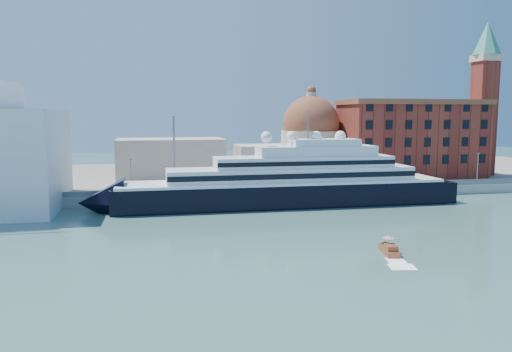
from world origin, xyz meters
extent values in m
plane|color=#3B6663|center=(0.00, 0.00, 0.00)|extent=(400.00, 400.00, 0.00)
cube|color=gray|center=(0.00, 34.00, 1.25)|extent=(180.00, 10.00, 2.50)
cube|color=slate|center=(0.00, 75.00, 1.00)|extent=(260.00, 72.00, 2.00)
cube|color=slate|center=(0.00, 29.50, 3.10)|extent=(180.00, 0.10, 1.20)
cube|color=black|center=(4.17, 23.00, 2.15)|extent=(76.27, 11.73, 6.36)
cone|color=black|center=(-35.92, 23.00, 2.15)|extent=(9.78, 11.73, 11.73)
cube|color=black|center=(42.30, 23.00, 1.96)|extent=(5.87, 10.76, 5.87)
cube|color=white|center=(4.17, 23.00, 5.57)|extent=(74.31, 11.93, 0.59)
cube|color=white|center=(6.13, 23.00, 7.33)|extent=(56.71, 9.78, 2.93)
cube|color=black|center=(6.13, 18.11, 7.33)|extent=(56.71, 0.15, 1.17)
cube|color=white|center=(9.06, 23.00, 10.07)|extent=(41.07, 8.80, 2.54)
cube|color=white|center=(11.99, 23.00, 12.52)|extent=(27.38, 7.82, 2.35)
cube|color=white|center=(13.95, 23.00, 14.47)|extent=(15.64, 6.84, 1.56)
cylinder|color=slate|center=(10.04, 23.00, 18.58)|extent=(0.29, 0.29, 6.84)
sphere|color=white|center=(0.26, 23.00, 15.84)|extent=(2.54, 2.54, 2.54)
sphere|color=white|center=(6.13, 23.00, 15.84)|extent=(2.54, 2.54, 2.54)
sphere|color=white|center=(11.99, 23.00, 15.84)|extent=(2.54, 2.54, 2.54)
sphere|color=white|center=(17.86, 23.00, 15.84)|extent=(2.54, 2.54, 2.54)
cube|color=white|center=(-54.79, 21.49, 0.53)|extent=(10.92, 4.90, 1.41)
cube|color=white|center=(-53.05, 21.73, 1.67)|extent=(3.78, 2.65, 1.05)
cube|color=maroon|center=(9.79, -18.95, 0.34)|extent=(3.10, 6.12, 0.97)
cube|color=maroon|center=(9.59, -19.90, 1.17)|extent=(2.02, 2.70, 0.78)
cylinder|color=slate|center=(9.89, -18.47, 1.56)|extent=(0.06, 0.06, 1.56)
cone|color=red|center=(9.89, -18.47, 2.43)|extent=(1.75, 1.75, 0.39)
cube|color=maroon|center=(52.00, 52.00, 13.00)|extent=(42.00, 18.00, 22.00)
cube|color=brown|center=(52.00, 52.00, 24.50)|extent=(43.00, 19.00, 1.50)
cube|color=maroon|center=(76.00, 52.00, 19.50)|extent=(6.00, 6.00, 35.00)
cube|color=beige|center=(76.00, 52.00, 38.00)|extent=(7.00, 7.00, 2.00)
cone|color=#419072|center=(76.00, 52.00, 44.00)|extent=(8.40, 8.40, 10.00)
cylinder|color=beige|center=(22.00, 58.00, 9.00)|extent=(18.00, 18.00, 14.00)
sphere|color=brown|center=(22.00, 58.00, 18.00)|extent=(17.00, 17.00, 17.00)
cylinder|color=beige|center=(22.00, 58.00, 26.00)|extent=(3.00, 3.00, 3.00)
cube|color=beige|center=(8.00, 56.00, 7.00)|extent=(18.00, 14.00, 10.00)
cube|color=beige|center=(-20.00, 58.00, 8.00)|extent=(30.00, 16.00, 12.00)
cylinder|color=slate|center=(-30.00, 31.00, 6.50)|extent=(0.24, 0.24, 8.00)
cube|color=slate|center=(-30.00, 31.00, 10.60)|extent=(0.80, 0.30, 0.25)
cylinder|color=slate|center=(0.00, 31.00, 6.50)|extent=(0.24, 0.24, 8.00)
cube|color=slate|center=(0.00, 31.00, 10.60)|extent=(0.80, 0.30, 0.25)
cylinder|color=slate|center=(30.00, 31.00, 6.50)|extent=(0.24, 0.24, 8.00)
cube|color=slate|center=(30.00, 31.00, 10.60)|extent=(0.80, 0.30, 0.25)
cylinder|color=slate|center=(60.00, 31.00, 6.50)|extent=(0.24, 0.24, 8.00)
cube|color=slate|center=(60.00, 31.00, 10.60)|extent=(0.80, 0.30, 0.25)
cylinder|color=slate|center=(-20.00, 33.00, 11.50)|extent=(0.50, 0.50, 18.00)
camera|label=1|loc=(-24.75, -86.77, 20.88)|focal=35.00mm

